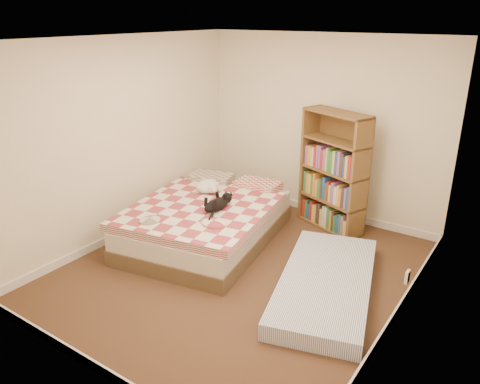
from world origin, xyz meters
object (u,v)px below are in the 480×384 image
Objects in this scene: floor_mattress at (326,284)px; bookshelf at (333,187)px; bed at (209,220)px; white_dog at (208,186)px; black_cat at (218,204)px.

bookshelf is at bearing 96.40° from floor_mattress.
bed is at bearing -111.42° from bookshelf.
bookshelf is at bearing 37.45° from bed.
white_dog is at bearing -122.36° from bookshelf.
floor_mattress is at bearing -19.03° from bed.
floor_mattress is 2.88× the size of black_cat.
floor_mattress is at bearing -35.07° from white_dog.
floor_mattress is at bearing -46.56° from bookshelf.
bed is at bearing -71.26° from white_dog.
floor_mattress is (1.76, -0.28, -0.17)m from bed.
black_cat is (-1.50, 0.15, 0.50)m from floor_mattress.
bookshelf is 1.66m from white_dog.
bookshelf reaches higher than bed.
bed is 0.46m from white_dog.
white_dog reaches higher than black_cat.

